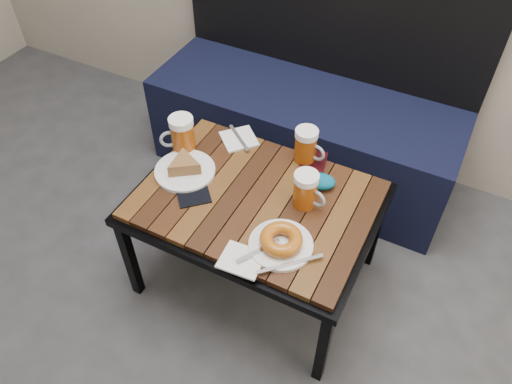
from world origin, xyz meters
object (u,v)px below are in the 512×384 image
at_px(knit_pouch, 320,181).
at_px(bench, 305,123).
at_px(passport_burgundy, 313,162).
at_px(beer_mug_left, 182,134).
at_px(beer_mug_right, 306,190).
at_px(cafe_table, 256,206).
at_px(plate_pie, 185,168).
at_px(plate_bagel, 281,242).
at_px(beer_mug_centre, 306,145).
at_px(passport_navy, 194,197).

bearing_deg(knit_pouch, bench, 116.43).
distance_m(bench, passport_burgundy, 0.52).
bearing_deg(beer_mug_left, beer_mug_right, 133.90).
bearing_deg(passport_burgundy, bench, 102.54).
bearing_deg(cafe_table, bench, 97.83).
distance_m(plate_pie, plate_bagel, 0.48).
height_order(bench, beer_mug_centre, bench).
distance_m(bench, beer_mug_left, 0.71).
height_order(plate_pie, passport_navy, plate_pie).
distance_m(bench, beer_mug_right, 0.74).
bearing_deg(beer_mug_left, knit_pouch, 144.72).
xyz_separation_m(cafe_table, beer_mug_centre, (0.07, 0.26, 0.11)).
height_order(beer_mug_left, passport_navy, beer_mug_left).
bearing_deg(plate_bagel, cafe_table, 137.45).
distance_m(bench, passport_navy, 0.82).
distance_m(beer_mug_right, plate_bagel, 0.21).
distance_m(plate_bagel, knit_pouch, 0.31).
xyz_separation_m(bench, plate_pie, (-0.19, -0.70, 0.22)).
bearing_deg(passport_burgundy, passport_navy, -142.59).
bearing_deg(plate_pie, bench, 74.65).
relative_size(cafe_table, knit_pouch, 7.49).
height_order(plate_bagel, passport_burgundy, plate_bagel).
bearing_deg(passport_burgundy, plate_pie, -158.91).
bearing_deg(beer_mug_centre, beer_mug_right, -58.55).
distance_m(passport_burgundy, knit_pouch, 0.12).
xyz_separation_m(plate_pie, passport_burgundy, (0.40, 0.26, -0.02)).
xyz_separation_m(cafe_table, beer_mug_right, (0.16, 0.05, 0.11)).
bearing_deg(passport_burgundy, knit_pouch, -69.67).
bearing_deg(plate_bagel, beer_mug_left, 154.48).
relative_size(cafe_table, beer_mug_right, 6.21).
height_order(beer_mug_centre, beer_mug_right, same).
height_order(cafe_table, passport_burgundy, passport_burgundy).
bearing_deg(plate_bagel, bench, 107.22).
distance_m(passport_navy, passport_burgundy, 0.46).
distance_m(bench, knit_pouch, 0.65).
xyz_separation_m(beer_mug_centre, plate_pie, (-0.36, -0.27, -0.04)).
bearing_deg(cafe_table, passport_navy, -152.75).
xyz_separation_m(passport_burgundy, knit_pouch, (0.07, -0.10, 0.02)).
xyz_separation_m(beer_mug_centre, plate_bagel, (0.09, -0.41, -0.04)).
distance_m(bench, plate_pie, 0.76).
height_order(bench, beer_mug_left, bench).
bearing_deg(plate_pie, knit_pouch, 18.92).
bearing_deg(beer_mug_centre, cafe_table, -97.33).
bearing_deg(plate_pie, beer_mug_right, 7.33).
xyz_separation_m(beer_mug_left, plate_pie, (0.07, -0.11, -0.05)).
height_order(bench, knit_pouch, bench).
xyz_separation_m(bench, beer_mug_centre, (0.17, -0.43, 0.27)).
height_order(cafe_table, knit_pouch, knit_pouch).
distance_m(beer_mug_centre, plate_pie, 0.45).
bearing_deg(passport_navy, beer_mug_centre, 100.81).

